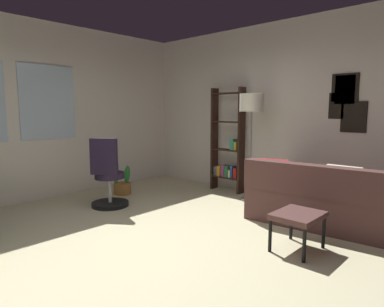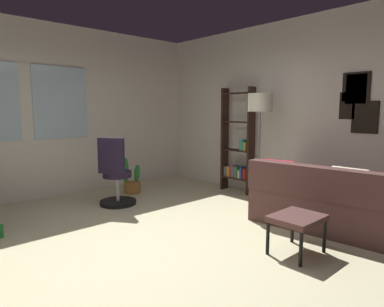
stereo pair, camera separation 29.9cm
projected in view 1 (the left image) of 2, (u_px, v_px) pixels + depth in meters
ground_plane at (164, 252)px, 3.63m from camera, size 5.46×5.88×0.10m
wall_back_with_windows at (37, 111)px, 5.45m from camera, size 5.46×0.12×2.88m
wall_right_with_frames at (291, 111)px, 5.45m from camera, size 0.12×5.88×2.88m
couch at (338, 202)px, 4.33m from camera, size 1.69×2.02×0.82m
footstool at (298, 218)px, 3.53m from camera, size 0.53×0.43×0.40m
office_chair at (108, 180)px, 5.08m from camera, size 0.58×0.58×1.06m
bookshelf at (228, 147)px, 6.05m from camera, size 0.18×0.64×1.85m
floor_lamp at (252, 109)px, 5.35m from camera, size 0.38×0.38×1.72m
potted_plant at (121, 183)px, 5.88m from camera, size 0.39×0.29×0.65m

